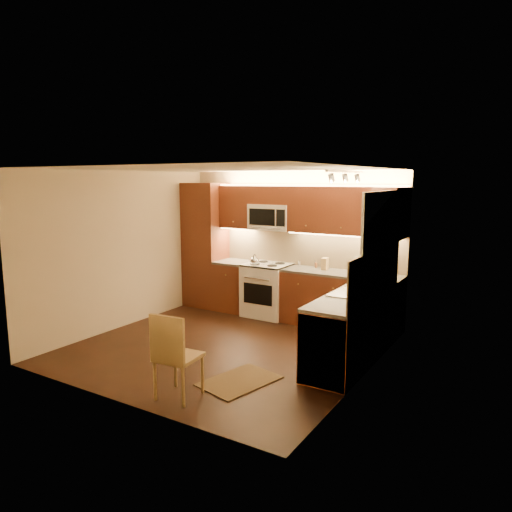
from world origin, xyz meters
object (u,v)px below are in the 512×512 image
Objects in this scene: kettle at (254,260)px; soap_bottle at (388,276)px; knife_block at (325,264)px; dining_chair at (179,354)px; sink at (357,286)px; microwave at (272,217)px; stove at (267,290)px; toaster_oven at (368,266)px.

kettle is 2.31m from soap_bottle.
knife_block is 3.41m from dining_chair.
sink is 4.41× the size of knife_block.
kettle is 1.20m from knife_block.
sink is at bearing -57.18° from knife_block.
kettle is at bearing -111.62° from microwave.
stove is at bearing 46.21° from kettle.
toaster_oven is (1.87, 0.35, 0.02)m from kettle.
dining_chair is (0.75, -3.24, 0.02)m from stove.
sink is 1.96× the size of toaster_oven.
kettle is at bearing -167.50° from soap_bottle.
kettle reaches higher than dining_chair.
knife_block is (-0.72, -0.03, -0.03)m from toaster_oven.
toaster_oven is (1.74, 0.14, 0.57)m from stove.
toaster_oven is at bearing -3.32° from knife_block.
knife_block is at bearing 168.24° from toaster_oven.
knife_block is (1.02, 0.11, 0.54)m from stove.
kettle is 1.90m from toaster_oven.
sink is 4.58× the size of kettle.
kettle is 3.20m from dining_chair.
soap_bottle is (2.17, -0.47, -0.72)m from microwave.
knife_block is 1.02× the size of soap_bottle.
microwave is at bearing 173.19° from knife_block.
kettle is (-0.14, -0.34, -0.71)m from microwave.
soap_bottle reaches higher than stove.
soap_bottle is at bearing -8.76° from stove.
dining_chair is at bearing -120.55° from sink.
dining_chair is (-1.25, -2.12, -0.49)m from sink.
microwave reaches higher than soap_bottle.
soap_bottle reaches higher than dining_chair.
soap_bottle is at bearing -61.54° from toaster_oven.
toaster_oven reaches higher than dining_chair.
dining_chair is at bearing -77.46° from microwave.
kettle is 0.19× the size of dining_chair.
knife_block is (1.15, 0.32, -0.02)m from kettle.
sink is at bearing -33.90° from kettle.
microwave is at bearing 147.79° from sink.
stove is at bearing -90.00° from microwave.
stove is 1.27m from microwave.
stove is 4.83× the size of soap_bottle.
kettle reaches higher than knife_block.
dining_chair is (-0.98, -3.39, -0.55)m from toaster_oven.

